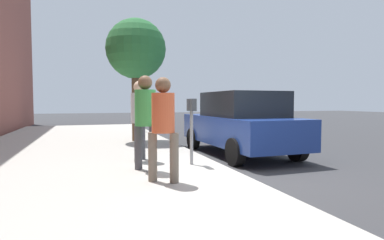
{
  "coord_description": "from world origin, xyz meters",
  "views": [
    {
      "loc": [
        -5.63,
        2.72,
        1.48
      ],
      "look_at": [
        1.45,
        0.4,
        1.07
      ],
      "focal_mm": 29.74,
      "sensor_mm": 36.0,
      "label": 1
    }
  ],
  "objects_px": {
    "street_tree": "(136,50)",
    "parking_officer": "(140,113)",
    "pedestrian_at_meter": "(145,114)",
    "traffic_signal": "(137,79)",
    "pedestrian_bystander": "(163,121)",
    "parked_sedan_near": "(240,123)",
    "parking_meter": "(192,117)"
  },
  "relations": [
    {
      "from": "pedestrian_at_meter",
      "to": "pedestrian_bystander",
      "type": "distance_m",
      "value": 0.97
    },
    {
      "from": "pedestrian_at_meter",
      "to": "parking_meter",
      "type": "bearing_deg",
      "value": -17.15
    },
    {
      "from": "parking_meter",
      "to": "parked_sedan_near",
      "type": "relative_size",
      "value": 0.32
    },
    {
      "from": "street_tree",
      "to": "pedestrian_at_meter",
      "type": "bearing_deg",
      "value": 173.68
    },
    {
      "from": "pedestrian_at_meter",
      "to": "traffic_signal",
      "type": "bearing_deg",
      "value": 47.93
    },
    {
      "from": "parked_sedan_near",
      "to": "street_tree",
      "type": "relative_size",
      "value": 1.06
    },
    {
      "from": "pedestrian_at_meter",
      "to": "street_tree",
      "type": "distance_m",
      "value": 5.34
    },
    {
      "from": "pedestrian_at_meter",
      "to": "parking_officer",
      "type": "bearing_deg",
      "value": 52.11
    },
    {
      "from": "parking_meter",
      "to": "traffic_signal",
      "type": "height_order",
      "value": "traffic_signal"
    },
    {
      "from": "pedestrian_bystander",
      "to": "street_tree",
      "type": "bearing_deg",
      "value": 28.31
    },
    {
      "from": "parking_officer",
      "to": "parking_meter",
      "type": "bearing_deg",
      "value": -15.26
    },
    {
      "from": "parking_officer",
      "to": "parked_sedan_near",
      "type": "height_order",
      "value": "parking_officer"
    },
    {
      "from": "parked_sedan_near",
      "to": "traffic_signal",
      "type": "relative_size",
      "value": 1.24
    },
    {
      "from": "street_tree",
      "to": "parked_sedan_near",
      "type": "bearing_deg",
      "value": -140.32
    },
    {
      "from": "parking_officer",
      "to": "street_tree",
      "type": "distance_m",
      "value": 4.34
    },
    {
      "from": "pedestrian_bystander",
      "to": "street_tree",
      "type": "relative_size",
      "value": 0.42
    },
    {
      "from": "parking_meter",
      "to": "pedestrian_bystander",
      "type": "height_order",
      "value": "pedestrian_bystander"
    },
    {
      "from": "parked_sedan_near",
      "to": "parking_officer",
      "type": "bearing_deg",
      "value": 105.51
    },
    {
      "from": "pedestrian_bystander",
      "to": "street_tree",
      "type": "xyz_separation_m",
      "value": [
        5.89,
        -0.41,
        2.08
      ]
    },
    {
      "from": "pedestrian_at_meter",
      "to": "traffic_signal",
      "type": "distance_m",
      "value": 8.93
    },
    {
      "from": "street_tree",
      "to": "parking_officer",
      "type": "bearing_deg",
      "value": 172.79
    },
    {
      "from": "pedestrian_bystander",
      "to": "parking_meter",
      "type": "bearing_deg",
      "value": -3.06
    },
    {
      "from": "street_tree",
      "to": "traffic_signal",
      "type": "xyz_separation_m",
      "value": [
        3.83,
        -0.61,
        -0.68
      ]
    },
    {
      "from": "pedestrian_at_meter",
      "to": "traffic_signal",
      "type": "relative_size",
      "value": 0.51
    },
    {
      "from": "parking_meter",
      "to": "parking_officer",
      "type": "bearing_deg",
      "value": 51.13
    },
    {
      "from": "parking_meter",
      "to": "parking_officer",
      "type": "height_order",
      "value": "parking_officer"
    },
    {
      "from": "parking_officer",
      "to": "parked_sedan_near",
      "type": "xyz_separation_m",
      "value": [
        0.82,
        -2.96,
        -0.33
      ]
    },
    {
      "from": "pedestrian_at_meter",
      "to": "parking_officer",
      "type": "xyz_separation_m",
      "value": [
        1.12,
        -0.06,
        -0.03
      ]
    },
    {
      "from": "parked_sedan_near",
      "to": "pedestrian_bystander",
      "type": "bearing_deg",
      "value": 135.15
    },
    {
      "from": "parked_sedan_near",
      "to": "street_tree",
      "type": "bearing_deg",
      "value": 39.68
    },
    {
      "from": "parking_meter",
      "to": "pedestrian_at_meter",
      "type": "xyz_separation_m",
      "value": [
        -0.33,
        1.05,
        0.09
      ]
    },
    {
      "from": "pedestrian_bystander",
      "to": "parking_officer",
      "type": "xyz_separation_m",
      "value": [
        2.08,
        0.07,
        0.05
      ]
    }
  ]
}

